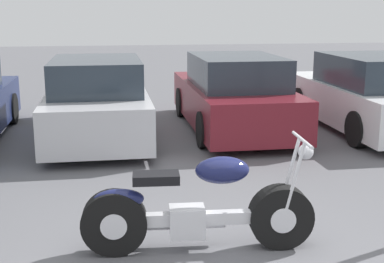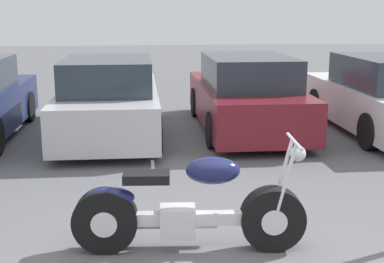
# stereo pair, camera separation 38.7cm
# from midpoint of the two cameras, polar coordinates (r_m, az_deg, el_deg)

# --- Properties ---
(motorcycle) EXTENTS (2.26, 0.62, 1.11)m
(motorcycle) POSITION_cam_midpoint_polar(r_m,az_deg,el_deg) (5.21, 1.55, -8.37)
(motorcycle) COLOR black
(motorcycle) RESTS_ON ground_plane
(parked_car_silver) EXTENTS (1.81, 4.38, 1.45)m
(parked_car_silver) POSITION_cam_midpoint_polar(r_m,az_deg,el_deg) (9.89, -7.69, 3.35)
(parked_car_silver) COLOR #BCBCC1
(parked_car_silver) RESTS_ON ground_plane
(parked_car_maroon) EXTENTS (1.81, 4.38, 1.45)m
(parked_car_maroon) POSITION_cam_midpoint_polar(r_m,az_deg,el_deg) (10.32, 6.84, 3.78)
(parked_car_maroon) COLOR maroon
(parked_car_maroon) RESTS_ON ground_plane
(parked_car_white) EXTENTS (1.81, 4.38, 1.45)m
(parked_car_white) POSITION_cam_midpoint_polar(r_m,az_deg,el_deg) (10.84, 20.74, 3.46)
(parked_car_white) COLOR white
(parked_car_white) RESTS_ON ground_plane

